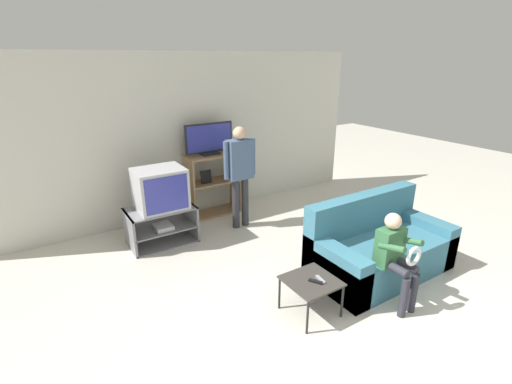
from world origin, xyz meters
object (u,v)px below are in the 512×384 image
at_px(person_standing_adult, 240,168).
at_px(couch, 378,248).
at_px(tv_stand, 162,226).
at_px(person_seated_child, 396,253).
at_px(remote_control_black, 316,281).
at_px(television_flat, 209,140).
at_px(remote_control_white, 320,279).
at_px(snack_table, 311,284).
at_px(television_main, 160,189).
at_px(media_shelf, 213,184).

bearing_deg(person_standing_adult, couch, -68.89).
distance_m(tv_stand, person_seated_child, 3.14).
bearing_deg(couch, person_seated_child, -127.38).
bearing_deg(tv_stand, couch, -47.16).
bearing_deg(couch, remote_control_black, -168.74).
height_order(television_flat, remote_control_white, television_flat).
bearing_deg(couch, snack_table, -171.21).
bearing_deg(television_main, couch, -47.55).
bearing_deg(media_shelf, television_flat, 146.49).
height_order(remote_control_white, person_seated_child, person_seated_child).
distance_m(tv_stand, snack_table, 2.47).
distance_m(television_main, media_shelf, 1.23).
distance_m(tv_stand, remote_control_white, 2.55).
height_order(media_shelf, snack_table, media_shelf).
bearing_deg(snack_table, television_flat, 84.13).
bearing_deg(television_flat, tv_stand, -152.28).
xyz_separation_m(couch, person_standing_adult, (-0.78, 2.02, 0.65)).
distance_m(media_shelf, person_seated_child, 3.26).
distance_m(television_main, person_standing_adult, 1.21).
distance_m(remote_control_black, remote_control_white, 0.06).
bearing_deg(tv_stand, snack_table, -71.98).
bearing_deg(remote_control_black, remote_control_white, -29.39).
distance_m(remote_control_white, person_standing_adult, 2.36).
distance_m(tv_stand, media_shelf, 1.25).
bearing_deg(remote_control_black, person_seated_child, -48.96).
bearing_deg(tv_stand, television_main, -5.94).
bearing_deg(tv_stand, remote_control_white, -70.72).
bearing_deg(person_standing_adult, person_seated_child, -81.46).
bearing_deg(television_main, snack_table, -72.62).
relative_size(television_main, snack_table, 1.32).
height_order(tv_stand, person_seated_child, person_seated_child).
height_order(television_main, person_seated_child, television_main).
height_order(remote_control_black, couch, couch).
distance_m(television_main, television_flat, 1.26).
bearing_deg(person_seated_child, couch, 52.62).
xyz_separation_m(media_shelf, snack_table, (-0.33, -2.89, -0.17)).
distance_m(media_shelf, snack_table, 2.91).
relative_size(tv_stand, remote_control_white, 6.41).
xyz_separation_m(television_main, person_seated_child, (1.57, -2.68, -0.20)).
xyz_separation_m(remote_control_black, remote_control_white, (0.06, 0.00, 0.00)).
bearing_deg(remote_control_black, person_standing_adult, 48.47).
xyz_separation_m(tv_stand, couch, (2.00, -2.16, 0.05)).
xyz_separation_m(snack_table, person_standing_adult, (0.46, 2.21, 0.60)).
relative_size(media_shelf, remote_control_white, 7.16).
xyz_separation_m(tv_stand, remote_control_white, (0.84, -2.40, 0.14)).
height_order(media_shelf, remote_control_black, media_shelf).
xyz_separation_m(television_flat, person_seated_child, (0.54, -3.24, -0.66)).
height_order(tv_stand, person_standing_adult, person_standing_adult).
bearing_deg(remote_control_white, person_standing_adult, 89.90).
bearing_deg(media_shelf, television_main, -152.98).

